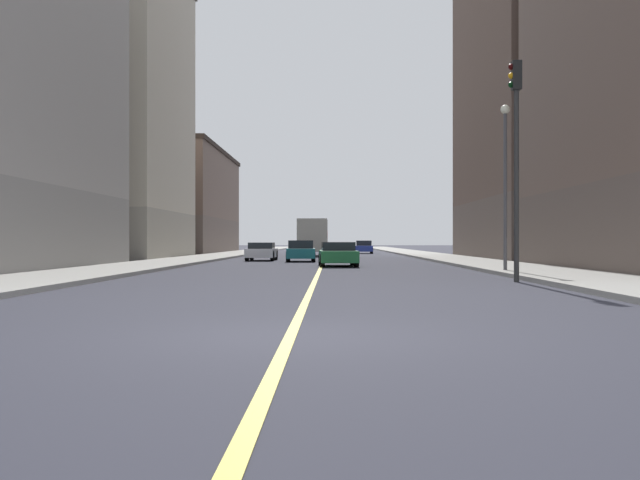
{
  "coord_description": "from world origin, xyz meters",
  "views": [
    {
      "loc": [
        0.57,
        -9.8,
        1.29
      ],
      "look_at": [
        -0.14,
        30.74,
        1.33
      ],
      "focal_mm": 40.91,
      "sensor_mm": 36.0,
      "label": 1
    }
  ],
  "objects_px": {
    "building_left_mid": "(561,93)",
    "building_right_midblock": "(92,109)",
    "car_blue": "(364,247)",
    "car_green": "(338,254)",
    "car_teal": "(301,251)",
    "box_truck": "(313,237)",
    "car_white": "(262,252)",
    "street_lamp_left_near": "(505,169)",
    "building_right_distant": "(167,202)",
    "traffic_light_left_near": "(516,141)"
  },
  "relations": [
    {
      "from": "building_left_mid",
      "to": "building_right_midblock",
      "type": "distance_m",
      "value": 33.12
    },
    {
      "from": "building_right_midblock",
      "to": "car_blue",
      "type": "bearing_deg",
      "value": 47.17
    },
    {
      "from": "car_blue",
      "to": "car_green",
      "type": "bearing_deg",
      "value": -94.48
    },
    {
      "from": "car_teal",
      "to": "box_truck",
      "type": "xyz_separation_m",
      "value": [
        0.32,
        16.37,
        0.98
      ]
    },
    {
      "from": "car_blue",
      "to": "car_white",
      "type": "xyz_separation_m",
      "value": [
        -7.73,
        -26.27,
        -0.05
      ]
    },
    {
      "from": "car_blue",
      "to": "box_truck",
      "type": "xyz_separation_m",
      "value": [
        -4.8,
        -11.94,
        0.98
      ]
    },
    {
      "from": "building_right_midblock",
      "to": "street_lamp_left_near",
      "type": "relative_size",
      "value": 3.31
    },
    {
      "from": "building_right_distant",
      "to": "box_truck",
      "type": "xyz_separation_m",
      "value": [
        15.46,
        -13.37,
        -3.66
      ]
    },
    {
      "from": "building_right_distant",
      "to": "car_white",
      "type": "height_order",
      "value": "building_right_distant"
    },
    {
      "from": "car_white",
      "to": "box_truck",
      "type": "xyz_separation_m",
      "value": [
        2.93,
        14.33,
        1.03
      ]
    },
    {
      "from": "building_right_distant",
      "to": "building_left_mid",
      "type": "bearing_deg",
      "value": -35.4
    },
    {
      "from": "building_right_midblock",
      "to": "car_white",
      "type": "bearing_deg",
      "value": -19.45
    },
    {
      "from": "car_blue",
      "to": "building_left_mid",
      "type": "bearing_deg",
      "value": -59.82
    },
    {
      "from": "traffic_light_left_near",
      "to": "box_truck",
      "type": "height_order",
      "value": "traffic_light_left_near"
    },
    {
      "from": "building_left_mid",
      "to": "box_truck",
      "type": "height_order",
      "value": "building_left_mid"
    },
    {
      "from": "building_right_midblock",
      "to": "car_teal",
      "type": "xyz_separation_m",
      "value": [
        15.14,
        -6.46,
        -10.01
      ]
    },
    {
      "from": "car_green",
      "to": "box_truck",
      "type": "distance_m",
      "value": 24.77
    },
    {
      "from": "building_right_distant",
      "to": "box_truck",
      "type": "relative_size",
      "value": 3.54
    },
    {
      "from": "car_green",
      "to": "car_blue",
      "type": "relative_size",
      "value": 1.03
    },
    {
      "from": "building_left_mid",
      "to": "street_lamp_left_near",
      "type": "relative_size",
      "value": 3.61
    },
    {
      "from": "street_lamp_left_near",
      "to": "box_truck",
      "type": "relative_size",
      "value": 0.93
    },
    {
      "from": "building_right_midblock",
      "to": "street_lamp_left_near",
      "type": "xyz_separation_m",
      "value": [
        23.85,
        -23.02,
        -6.55
      ]
    },
    {
      "from": "car_green",
      "to": "car_blue",
      "type": "xyz_separation_m",
      "value": [
        2.87,
        36.61,
        0.02
      ]
    },
    {
      "from": "building_right_midblock",
      "to": "car_green",
      "type": "height_order",
      "value": "building_right_midblock"
    },
    {
      "from": "traffic_light_left_near",
      "to": "car_white",
      "type": "distance_m",
      "value": 26.67
    },
    {
      "from": "building_right_distant",
      "to": "traffic_light_left_near",
      "type": "distance_m",
      "value": 56.8
    },
    {
      "from": "building_right_distant",
      "to": "traffic_light_left_near",
      "type": "bearing_deg",
      "value": -66.3
    },
    {
      "from": "car_white",
      "to": "box_truck",
      "type": "height_order",
      "value": "box_truck"
    },
    {
      "from": "building_right_distant",
      "to": "car_blue",
      "type": "xyz_separation_m",
      "value": [
        20.26,
        -1.43,
        -4.65
      ]
    },
    {
      "from": "street_lamp_left_near",
      "to": "car_blue",
      "type": "height_order",
      "value": "street_lamp_left_near"
    },
    {
      "from": "building_left_mid",
      "to": "car_green",
      "type": "bearing_deg",
      "value": -137.3
    },
    {
      "from": "traffic_light_left_near",
      "to": "car_teal",
      "type": "bearing_deg",
      "value": 109.05
    },
    {
      "from": "building_right_distant",
      "to": "building_right_midblock",
      "type": "bearing_deg",
      "value": -90.0
    },
    {
      "from": "car_blue",
      "to": "box_truck",
      "type": "bearing_deg",
      "value": -111.89
    },
    {
      "from": "car_green",
      "to": "car_blue",
      "type": "bearing_deg",
      "value": 85.52
    },
    {
      "from": "building_left_mid",
      "to": "street_lamp_left_near",
      "type": "distance_m",
      "value": 25.7
    },
    {
      "from": "traffic_light_left_near",
      "to": "building_right_midblock",
      "type": "bearing_deg",
      "value": 128.48
    },
    {
      "from": "building_left_mid",
      "to": "car_white",
      "type": "distance_m",
      "value": 23.72
    },
    {
      "from": "building_left_mid",
      "to": "traffic_light_left_near",
      "type": "height_order",
      "value": "building_left_mid"
    },
    {
      "from": "building_right_midblock",
      "to": "traffic_light_left_near",
      "type": "bearing_deg",
      "value": -51.52
    },
    {
      "from": "building_right_distant",
      "to": "car_white",
      "type": "relative_size",
      "value": 5.93
    },
    {
      "from": "street_lamp_left_near",
      "to": "car_white",
      "type": "xyz_separation_m",
      "value": [
        -11.32,
        18.6,
        -3.51
      ]
    },
    {
      "from": "building_right_midblock",
      "to": "car_teal",
      "type": "height_order",
      "value": "building_right_midblock"
    },
    {
      "from": "car_teal",
      "to": "box_truck",
      "type": "distance_m",
      "value": 16.41
    },
    {
      "from": "car_teal",
      "to": "car_blue",
      "type": "bearing_deg",
      "value": 79.76
    },
    {
      "from": "car_white",
      "to": "car_teal",
      "type": "relative_size",
      "value": 1.04
    },
    {
      "from": "building_right_midblock",
      "to": "car_white",
      "type": "height_order",
      "value": "building_right_midblock"
    },
    {
      "from": "car_teal",
      "to": "box_truck",
      "type": "height_order",
      "value": "box_truck"
    },
    {
      "from": "car_green",
      "to": "building_left_mid",
      "type": "bearing_deg",
      "value": 42.7
    },
    {
      "from": "car_teal",
      "to": "car_white",
      "type": "bearing_deg",
      "value": 142.06
    }
  ]
}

